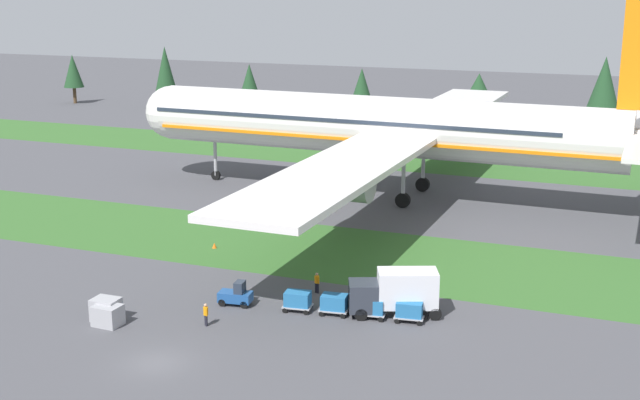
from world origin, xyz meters
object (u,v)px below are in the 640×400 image
object	(u,v)px
cargo_dolly_fourth	(410,310)
ground_crew_loader	(317,282)
taxiway_marker_0	(214,245)
taxiway_marker_1	(397,284)
uld_container_1	(108,315)
catering_truck	(395,291)
uld_container_0	(106,309)
cargo_dolly_second	(334,303)
baggage_tug	(236,295)
cargo_dolly_lead	(298,300)
airliner	(395,127)
cargo_dolly_third	(371,306)
ground_crew_marshaller	(206,314)

from	to	relation	value
cargo_dolly_fourth	ground_crew_loader	distance (m)	9.18
taxiway_marker_0	taxiway_marker_1	distance (m)	19.76
cargo_dolly_fourth	uld_container_1	world-z (taller)	same
catering_truck	uld_container_0	bearing A→B (deg)	91.81
cargo_dolly_second	baggage_tug	bearing A→B (deg)	90.00
cargo_dolly_lead	taxiway_marker_0	world-z (taller)	cargo_dolly_lead
cargo_dolly_lead	catering_truck	world-z (taller)	catering_truck
baggage_tug	catering_truck	world-z (taller)	catering_truck
uld_container_0	baggage_tug	bearing A→B (deg)	39.13
cargo_dolly_lead	baggage_tug	bearing A→B (deg)	90.00
cargo_dolly_second	uld_container_1	bearing A→B (deg)	111.18
baggage_tug	cargo_dolly_lead	distance (m)	5.03
airliner	uld_container_0	xyz separation A→B (m)	(-9.61, -43.93, -7.62)
airliner	baggage_tug	distance (m)	38.45
airliner	taxiway_marker_0	world-z (taller)	airliner
baggage_tug	uld_container_1	bearing A→B (deg)	127.83
ground_crew_loader	uld_container_0	xyz separation A→B (m)	(-12.69, -11.09, -0.09)
cargo_dolly_fourth	cargo_dolly_third	bearing A→B (deg)	90.00
cargo_dolly_fourth	uld_container_0	world-z (taller)	uld_container_0
baggage_tug	uld_container_1	world-z (taller)	baggage_tug
airliner	cargo_dolly_fourth	bearing A→B (deg)	-160.78
cargo_dolly_second	cargo_dolly_third	size ratio (longest dim) A/B	1.00
catering_truck	uld_container_1	size ratio (longest dim) A/B	3.66
airliner	baggage_tug	xyz separation A→B (m)	(-1.88, -37.64, -7.66)
uld_container_0	taxiway_marker_0	world-z (taller)	uld_container_0
airliner	catering_truck	world-z (taller)	airliner
cargo_dolly_third	taxiway_marker_0	distance (m)	22.27
cargo_dolly_third	cargo_dolly_fourth	world-z (taller)	same
cargo_dolly_second	taxiway_marker_0	world-z (taller)	cargo_dolly_second
cargo_dolly_lead	uld_container_1	distance (m)	14.30
cargo_dolly_second	uld_container_0	distance (m)	17.22
airliner	ground_crew_marshaller	bearing A→B (deg)	178.26
baggage_tug	cargo_dolly_fourth	bearing A→B (deg)	-90.00
cargo_dolly_third	airliner	bearing A→B (deg)	6.42
catering_truck	uld_container_1	xyz separation A→B (m)	(-19.32, -9.57, -1.18)
cargo_dolly_fourth	taxiway_marker_0	size ratio (longest dim) A/B	4.48
airliner	uld_container_1	distance (m)	46.25
catering_truck	taxiway_marker_1	xyz separation A→B (m)	(-1.53, 5.88, -1.62)
cargo_dolly_third	catering_truck	world-z (taller)	catering_truck
cargo_dolly_fourth	cargo_dolly_second	bearing A→B (deg)	90.00
cargo_dolly_third	ground_crew_marshaller	world-z (taller)	ground_crew_marshaller
cargo_dolly_second	catering_truck	size ratio (longest dim) A/B	0.32
baggage_tug	cargo_dolly_third	xyz separation A→B (m)	(10.74, 1.38, 0.10)
baggage_tug	ground_crew_loader	bearing A→B (deg)	-53.24
cargo_dolly_second	catering_truck	bearing A→B (deg)	-78.77
uld_container_0	uld_container_1	xyz separation A→B (m)	(0.69, -0.79, -0.08)
cargo_dolly_fourth	ground_crew_marshaller	size ratio (longest dim) A/B	1.36
cargo_dolly_second	cargo_dolly_fourth	xyz separation A→B (m)	(5.75, 0.74, 0.00)
cargo_dolly_lead	taxiway_marker_0	size ratio (longest dim) A/B	4.48
ground_crew_marshaller	taxiway_marker_1	size ratio (longest dim) A/B	2.64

